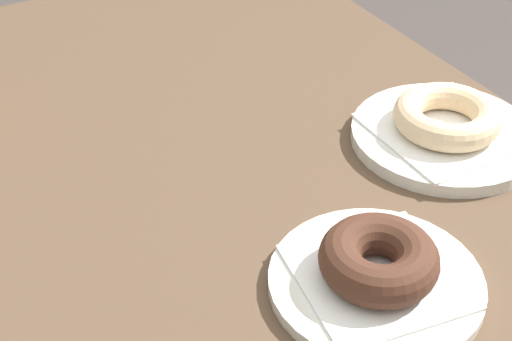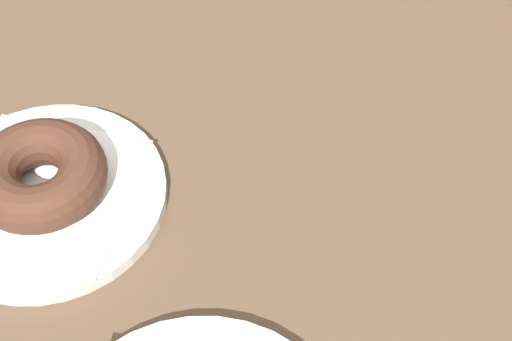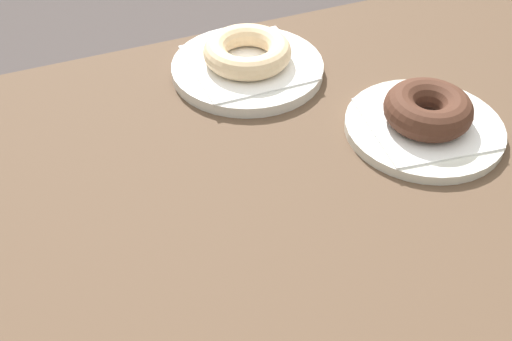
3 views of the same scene
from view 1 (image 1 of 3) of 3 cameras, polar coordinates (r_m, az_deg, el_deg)
name	(u,v)px [view 1 (image 1 of 3)]	position (r m, az deg, el deg)	size (l,w,h in m)	color
table	(274,249)	(0.88, 1.36, -5.88)	(1.21, 0.69, 0.74)	brown
plate_sugar_ring	(444,136)	(0.92, 13.78, 2.51)	(0.21, 0.21, 0.02)	silver
napkin_sugar_ring	(445,129)	(0.91, 13.86, 3.00)	(0.15, 0.15, 0.00)	white
donut_sugar_ring	(447,116)	(0.90, 14.03, 3.93)	(0.12, 0.12, 0.03)	beige
plate_chocolate_ring	(376,282)	(0.72, 8.89, -8.21)	(0.20, 0.20, 0.01)	silver
napkin_chocolate_ring	(377,276)	(0.71, 8.95, -7.77)	(0.14, 0.14, 0.00)	white
donut_chocolate_ring	(379,259)	(0.70, 9.11, -6.53)	(0.11, 0.11, 0.04)	#46271B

